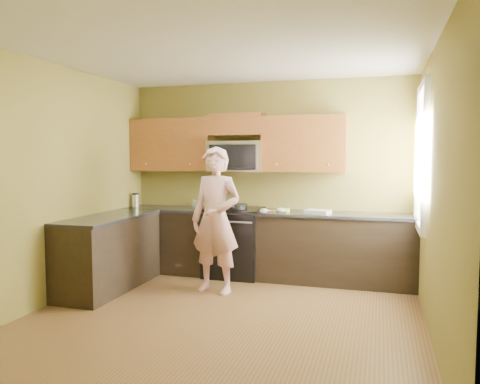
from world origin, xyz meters
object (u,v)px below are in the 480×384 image
at_px(woman, 216,220).
at_px(travel_mug, 136,207).
at_px(microwave, 237,171).
at_px(butter_tub, 286,212).
at_px(stove, 234,242).
at_px(frying_pan, 237,208).

bearing_deg(woman, travel_mug, 163.41).
distance_m(microwave, travel_mug, 1.60).
xyz_separation_m(microwave, butter_tub, (0.73, -0.13, -0.53)).
distance_m(stove, butter_tub, 0.85).
xyz_separation_m(microwave, woman, (0.02, -0.93, -0.56)).
distance_m(stove, microwave, 0.98).
distance_m(woman, butter_tub, 1.07).
relative_size(frying_pan, butter_tub, 4.32).
relative_size(woman, butter_tub, 16.09).
bearing_deg(microwave, travel_mug, -174.05).
distance_m(microwave, frying_pan, 0.53).
bearing_deg(stove, woman, -88.52).
xyz_separation_m(frying_pan, travel_mug, (-1.56, 0.01, -0.03)).
relative_size(microwave, travel_mug, 3.78).
bearing_deg(woman, butter_tub, 58.94).
xyz_separation_m(woman, butter_tub, (0.71, 0.80, 0.03)).
bearing_deg(microwave, stove, -90.00).
bearing_deg(frying_pan, microwave, 104.81).
relative_size(butter_tub, travel_mug, 0.55).
xyz_separation_m(stove, microwave, (0.00, 0.12, 0.97)).
height_order(woman, frying_pan, woman).
bearing_deg(travel_mug, woman, -26.99).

